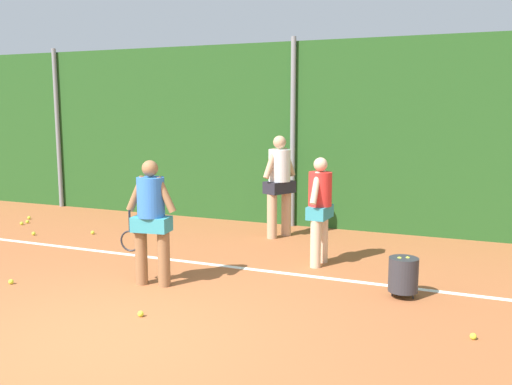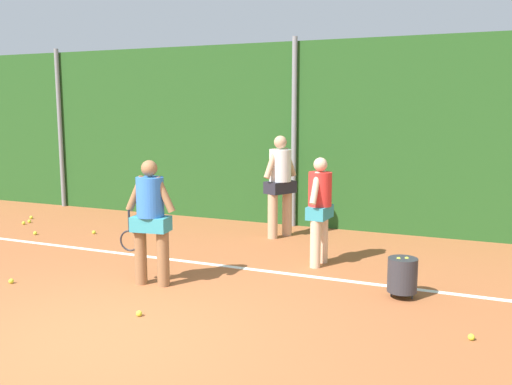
% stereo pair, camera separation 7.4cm
% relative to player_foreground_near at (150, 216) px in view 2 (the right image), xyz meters
% --- Properties ---
extents(ground_plane, '(30.61, 30.61, 0.00)m').
position_rel_player_foreground_near_xyz_m(ground_plane, '(0.47, 0.09, -0.92)').
color(ground_plane, '#A85B33').
extents(hedge_fence_backdrop, '(19.90, 0.25, 3.55)m').
position_rel_player_foreground_near_xyz_m(hedge_fence_backdrop, '(0.47, 4.41, 0.85)').
color(hedge_fence_backdrop, '#23511E').
rests_on(hedge_fence_backdrop, ground_plane).
extents(fence_post_left, '(0.10, 0.10, 3.63)m').
position_rel_player_foreground_near_xyz_m(fence_post_left, '(-5.26, 4.23, 0.89)').
color(fence_post_left, gray).
rests_on(fence_post_left, ground_plane).
extents(fence_post_center, '(0.10, 0.10, 3.63)m').
position_rel_player_foreground_near_xyz_m(fence_post_center, '(0.47, 4.23, 0.89)').
color(fence_post_center, gray).
rests_on(fence_post_center, ground_plane).
extents(court_baseline_paint, '(14.54, 0.10, 0.01)m').
position_rel_player_foreground_near_xyz_m(court_baseline_paint, '(0.47, 1.16, -0.92)').
color(court_baseline_paint, white).
rests_on(court_baseline_paint, ground_plane).
extents(player_foreground_near, '(0.76, 0.35, 1.65)m').
position_rel_player_foreground_near_xyz_m(player_foreground_near, '(0.00, 0.00, 0.00)').
color(player_foreground_near, '#8C603D').
rests_on(player_foreground_near, ground_plane).
extents(player_midcourt, '(0.34, 0.76, 1.60)m').
position_rel_player_foreground_near_xyz_m(player_midcourt, '(1.74, 1.78, -0.03)').
color(player_midcourt, beige).
rests_on(player_midcourt, ground_plane).
extents(player_backcourt_far, '(0.51, 0.70, 1.82)m').
position_rel_player_foreground_near_xyz_m(player_backcourt_far, '(0.57, 3.25, 0.10)').
color(player_backcourt_far, tan).
rests_on(player_backcourt_far, ground_plane).
extents(ball_hopper, '(0.36, 0.36, 0.51)m').
position_rel_player_foreground_near_xyz_m(ball_hopper, '(3.10, 0.76, -0.63)').
color(ball_hopper, '#2D2D33').
rests_on(ball_hopper, ground_plane).
extents(tennis_ball_0, '(0.07, 0.07, 0.07)m').
position_rel_player_foreground_near_xyz_m(tennis_ball_0, '(-4.80, 2.74, -0.89)').
color(tennis_ball_0, '#CCDB33').
rests_on(tennis_ball_0, ground_plane).
extents(tennis_ball_1, '(0.07, 0.07, 0.07)m').
position_rel_player_foreground_near_xyz_m(tennis_ball_1, '(0.50, -1.02, -0.89)').
color(tennis_ball_1, '#CCDB33').
rests_on(tennis_ball_1, ground_plane).
extents(tennis_ball_2, '(0.07, 0.07, 0.07)m').
position_rel_player_foreground_near_xyz_m(tennis_ball_2, '(-4.50, 2.24, -0.89)').
color(tennis_ball_2, '#CCDB33').
rests_on(tennis_ball_2, ground_plane).
extents(tennis_ball_3, '(0.07, 0.07, 0.07)m').
position_rel_player_foreground_near_xyz_m(tennis_ball_3, '(-2.67, 2.11, -0.89)').
color(tennis_ball_3, '#CCDB33').
rests_on(tennis_ball_3, ground_plane).
extents(tennis_ball_5, '(0.07, 0.07, 0.07)m').
position_rel_player_foreground_near_xyz_m(tennis_ball_5, '(3.94, -0.26, -0.89)').
color(tennis_ball_5, '#CCDB33').
rests_on(tennis_ball_5, ground_plane).
extents(tennis_ball_6, '(0.07, 0.07, 0.07)m').
position_rel_player_foreground_near_xyz_m(tennis_ball_6, '(-3.61, 1.63, -0.89)').
color(tennis_ball_6, '#CCDB33').
rests_on(tennis_ball_6, ground_plane).
extents(tennis_ball_7, '(0.07, 0.07, 0.07)m').
position_rel_player_foreground_near_xyz_m(tennis_ball_7, '(-4.52, 2.41, -0.89)').
color(tennis_ball_7, '#CCDB33').
rests_on(tennis_ball_7, ground_plane).
extents(tennis_ball_8, '(0.07, 0.07, 0.07)m').
position_rel_player_foreground_near_xyz_m(tennis_ball_8, '(-1.75, -0.69, -0.89)').
color(tennis_ball_8, '#CCDB33').
rests_on(tennis_ball_8, ground_plane).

